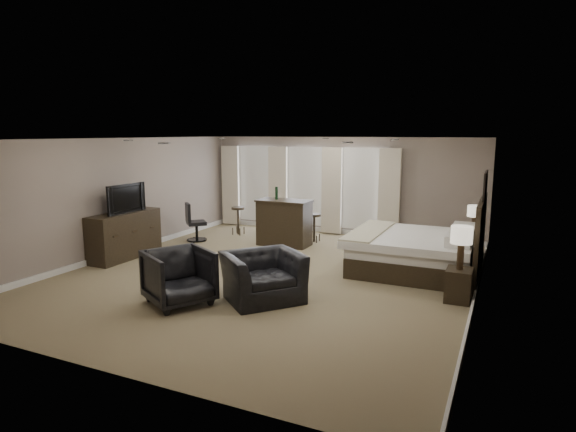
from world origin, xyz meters
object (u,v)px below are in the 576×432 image
at_px(tv, 123,209).
at_px(bar_counter, 284,222).
at_px(armchair_near, 263,269).
at_px(nightstand_near, 459,285).
at_px(lamp_near, 461,248).
at_px(dresser, 125,235).
at_px(bed, 420,234).
at_px(bar_stool_left, 238,221).
at_px(nightstand_far, 472,246).
at_px(bar_stool_right, 314,228).
at_px(armchair_far, 179,274).
at_px(desk_chair, 196,222).
at_px(lamp_far, 474,220).

bearing_deg(tv, bar_counter, -46.37).
distance_m(tv, armchair_near, 4.19).
xyz_separation_m(nightstand_near, lamp_near, (0.00, 0.00, 0.62)).
height_order(lamp_near, dresser, lamp_near).
bearing_deg(lamp_near, bed, 121.54).
bearing_deg(bed, bar_stool_left, 162.92).
height_order(nightstand_far, lamp_near, lamp_near).
height_order(nightstand_near, nightstand_far, nightstand_far).
relative_size(armchair_near, bar_stool_left, 1.62).
height_order(dresser, bar_stool_right, dresser).
height_order(nightstand_far, bar_stool_right, bar_stool_right).
xyz_separation_m(armchair_near, armchair_far, (-1.13, -0.73, -0.04)).
relative_size(nightstand_far, armchair_near, 0.47).
bearing_deg(bar_stool_right, bar_stool_left, -178.85).
xyz_separation_m(lamp_near, desk_chair, (-6.48, 1.88, -0.40)).
xyz_separation_m(lamp_near, bar_stool_left, (-5.92, 3.00, -0.52)).
bearing_deg(armchair_near, bed, 4.20).
distance_m(bed, bar_stool_right, 3.29).
distance_m(lamp_near, dresser, 6.93).
bearing_deg(bar_counter, lamp_near, -29.21).
xyz_separation_m(lamp_near, dresser, (-6.92, -0.15, -0.39)).
bearing_deg(bar_counter, bed, -15.46).
height_order(armchair_far, desk_chair, desk_chair).
relative_size(lamp_far, tv, 0.56).
distance_m(armchair_far, bar_stool_right, 5.06).
distance_m(lamp_near, tv, 6.92).
bearing_deg(dresser, nightstand_near, 1.28).
xyz_separation_m(armchair_near, desk_chair, (-3.56, 3.16, -0.04)).
distance_m(armchair_near, bar_stool_right, 4.41).
height_order(nightstand_near, lamp_near, lamp_near).
xyz_separation_m(armchair_near, bar_stool_left, (-3.00, 4.28, -0.15)).
relative_size(bed, desk_chair, 2.43).
height_order(bar_stool_right, desk_chair, desk_chair).
distance_m(bed, lamp_near, 1.71).
bearing_deg(bar_stool_left, lamp_far, -0.92).
bearing_deg(dresser, bar_counter, 43.63).
distance_m(lamp_near, armchair_far, 4.54).
distance_m(dresser, armchair_near, 4.16).
xyz_separation_m(armchair_near, bar_counter, (-1.34, 3.67, 0.03)).
distance_m(lamp_far, armchair_near, 5.12).
bearing_deg(armchair_far, lamp_far, -10.12).
bearing_deg(dresser, bed, 14.90).
xyz_separation_m(nightstand_far, tv, (-6.92, -3.05, 0.79)).
bearing_deg(bar_stool_left, armchair_far, -69.49).
distance_m(nightstand_far, armchair_near, 5.11).
bearing_deg(nightstand_far, bar_stool_left, 179.08).
bearing_deg(dresser, desk_chair, 77.70).
xyz_separation_m(nightstand_near, bar_stool_right, (-3.74, 3.04, 0.09)).
bearing_deg(lamp_near, armchair_far, -153.54).
bearing_deg(bar_counter, dresser, -136.37).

